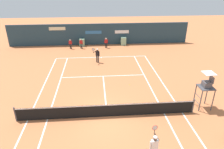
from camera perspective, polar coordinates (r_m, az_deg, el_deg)
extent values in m
plane|color=#C67042|center=(14.37, -1.37, -11.53)|extent=(80.00, 80.00, 0.00)
cube|color=white|center=(24.75, -2.99, 4.83)|extent=(10.60, 0.10, 0.01)
cube|color=white|center=(15.11, -22.32, -11.66)|extent=(0.10, 23.40, 0.01)
cube|color=white|center=(14.75, -17.42, -11.76)|extent=(0.10, 23.40, 0.01)
cube|color=white|center=(15.08, 14.25, -10.44)|extent=(0.10, 23.40, 0.01)
cube|color=white|center=(15.52, 18.87, -9.97)|extent=(0.10, 23.40, 0.01)
cube|color=white|center=(19.87, -2.47, -0.46)|extent=(8.00, 0.10, 0.01)
cube|color=white|center=(17.04, -2.02, -5.10)|extent=(0.10, 6.40, 0.01)
cube|color=white|center=(24.61, -2.98, 4.71)|extent=(0.10, 0.24, 0.01)
cylinder|color=#4C4C51|center=(15.05, -25.23, -9.93)|extent=(0.10, 0.10, 1.07)
cylinder|color=#4C4C51|center=(15.52, 21.55, -8.08)|extent=(0.10, 0.10, 1.07)
cube|color=black|center=(14.09, -1.39, -9.98)|extent=(12.00, 0.03, 0.95)
cube|color=white|center=(13.84, -1.41, -8.47)|extent=(12.00, 0.04, 0.06)
cube|color=#233D4C|center=(29.39, -3.42, 11.10)|extent=(25.00, 0.24, 2.94)
cube|color=white|center=(29.41, 2.75, 11.73)|extent=(1.96, 0.02, 0.44)
cube|color=#2D6BA8|center=(29.18, -5.17, 11.56)|extent=(2.24, 0.02, 0.44)
cube|color=beige|center=(29.49, -14.95, 12.18)|extent=(2.20, 0.02, 0.44)
cube|color=#8CB793|center=(29.17, -8.29, 8.79)|extent=(0.71, 0.70, 0.99)
cube|color=#8CB793|center=(29.35, 3.17, 9.21)|extent=(0.71, 0.70, 1.09)
cylinder|color=#47474C|center=(15.69, 23.32, -6.81)|extent=(0.07, 0.07, 1.63)
cylinder|color=#47474C|center=(16.37, 21.95, -5.18)|extent=(0.07, 0.07, 1.63)
cylinder|color=#47474C|center=(16.12, 26.17, -6.51)|extent=(0.07, 0.07, 1.63)
cylinder|color=#47474C|center=(16.78, 24.72, -4.95)|extent=(0.07, 0.07, 1.63)
cylinder|color=#47474C|center=(16.19, 22.43, -6.97)|extent=(0.04, 0.81, 0.04)
cylinder|color=#47474C|center=(15.95, 22.71, -5.47)|extent=(0.04, 0.81, 0.04)
cube|color=#47474C|center=(15.85, 24.57, -3.21)|extent=(1.00, 1.00, 0.06)
cube|color=#4C4C51|center=(15.75, 24.72, -2.47)|extent=(0.52, 0.56, 0.40)
cube|color=#4C4C51|center=(15.74, 25.89, -1.20)|extent=(0.06, 0.56, 0.45)
cube|color=white|center=(15.41, 25.28, 0.33)|extent=(0.76, 0.80, 0.04)
cylinder|color=black|center=(23.02, -3.82, 4.26)|extent=(0.13, 0.13, 0.79)
cylinder|color=black|center=(23.09, -4.23, 4.31)|extent=(0.13, 0.13, 0.79)
cube|color=black|center=(22.83, -4.07, 5.86)|extent=(0.41, 0.33, 0.55)
sphere|color=brown|center=(22.70, -4.10, 6.78)|extent=(0.22, 0.22, 0.22)
cylinder|color=white|center=(22.68, -4.11, 6.98)|extent=(0.21, 0.21, 0.06)
cylinder|color=black|center=(22.75, -3.56, 5.71)|extent=(0.08, 0.08, 0.53)
cylinder|color=brown|center=(22.61, -4.88, 6.26)|extent=(0.30, 0.52, 0.08)
cylinder|color=black|center=(22.35, -5.18, 6.31)|extent=(0.03, 0.03, 0.22)
torus|color=black|center=(22.27, -5.21, 6.92)|extent=(0.29, 0.15, 0.30)
cylinder|color=silver|center=(22.27, -5.21, 6.92)|extent=(0.24, 0.11, 0.26)
cube|color=white|center=(11.09, 11.69, -18.40)|extent=(0.37, 0.25, 0.54)
sphere|color=brown|center=(10.84, 11.87, -16.96)|extent=(0.21, 0.21, 0.21)
cylinder|color=white|center=(10.79, 11.91, -16.65)|extent=(0.20, 0.20, 0.06)
cylinder|color=white|center=(11.04, 10.62, -18.80)|extent=(0.08, 0.08, 0.52)
cylinder|color=brown|center=(11.19, 12.22, -16.47)|extent=(0.17, 0.52, 0.08)
cylinder|color=black|center=(11.29, 11.68, -15.23)|extent=(0.03, 0.03, 0.22)
torus|color=#DB3838|center=(11.13, 11.80, -14.25)|extent=(0.30, 0.08, 0.30)
cylinder|color=silver|center=(11.13, 11.80, -14.25)|extent=(0.26, 0.05, 0.26)
cylinder|color=black|center=(28.22, -11.24, 7.65)|extent=(0.11, 0.11, 0.65)
cylinder|color=black|center=(28.26, -11.53, 7.65)|extent=(0.11, 0.11, 0.65)
cube|color=#AD1E1E|center=(28.08, -11.48, 8.72)|extent=(0.32, 0.21, 0.46)
sphere|color=beige|center=(27.99, -11.54, 9.35)|extent=(0.18, 0.18, 0.18)
cylinder|color=#AD1E1E|center=(28.04, -11.12, 8.66)|extent=(0.07, 0.07, 0.44)
cylinder|color=#AD1E1E|center=(28.14, -11.83, 8.66)|extent=(0.07, 0.07, 0.44)
cylinder|color=black|center=(28.06, -1.47, 8.07)|extent=(0.11, 0.11, 0.69)
cylinder|color=black|center=(28.07, -1.79, 8.07)|extent=(0.11, 0.11, 0.69)
cube|color=#AD1E1E|center=(27.90, -1.64, 9.23)|extent=(0.32, 0.19, 0.49)
sphere|color=beige|center=(27.81, -1.65, 9.90)|extent=(0.19, 0.19, 0.19)
cylinder|color=#AD1E1E|center=(27.91, -1.24, 9.17)|extent=(0.07, 0.07, 0.47)
cylinder|color=#AD1E1E|center=(27.91, -2.04, 9.16)|extent=(0.07, 0.07, 0.47)
cylinder|color=black|center=(28.09, -8.34, 7.79)|extent=(0.11, 0.11, 0.66)
cylinder|color=black|center=(28.11, -8.64, 7.79)|extent=(0.11, 0.11, 0.66)
cube|color=#AD1E1E|center=(27.94, -8.56, 8.89)|extent=(0.31, 0.20, 0.46)
sphere|color=beige|center=(27.86, -8.60, 9.53)|extent=(0.18, 0.18, 0.18)
cylinder|color=#AD1E1E|center=(27.92, -8.18, 8.83)|extent=(0.07, 0.07, 0.45)
cylinder|color=#AD1E1E|center=(27.98, -8.93, 8.82)|extent=(0.07, 0.07, 0.45)
sphere|color=#CCE033|center=(18.32, 4.91, -2.76)|extent=(0.07, 0.07, 0.07)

